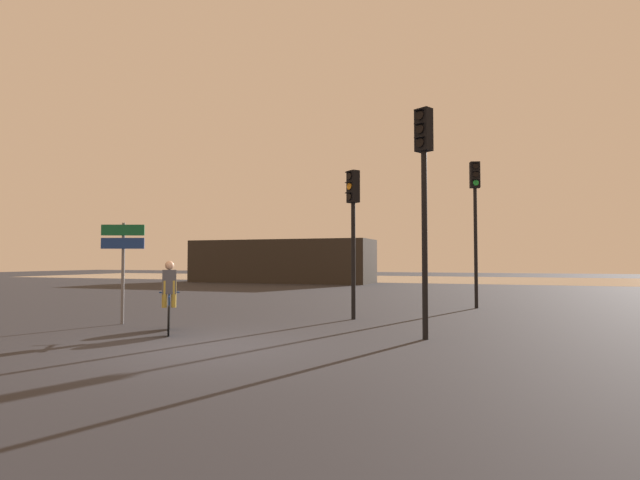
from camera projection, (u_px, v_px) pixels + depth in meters
name	position (u px, v px, depth m)	size (l,w,h in m)	color
ground_plane	(204.00, 348.00, 9.29)	(120.00, 120.00, 0.00)	#28282D
water_strip	(435.00, 279.00, 42.85)	(80.00, 16.00, 0.01)	#9E937F
distant_building	(281.00, 261.00, 36.89)	(13.56, 4.00, 3.12)	#2D2823
traffic_light_far_right	(475.00, 207.00, 17.11)	(0.37, 0.39, 5.02)	black
traffic_light_near_right	(424.00, 179.00, 10.41)	(0.40, 0.42, 4.82)	black
traffic_light_center	(353.00, 215.00, 13.91)	(0.41, 0.42, 4.14)	black
direction_sign_post	(123.00, 254.00, 12.79)	(1.04, 0.42, 2.60)	slate
cyclist	(169.00, 296.00, 11.21)	(1.04, 1.41, 1.62)	black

